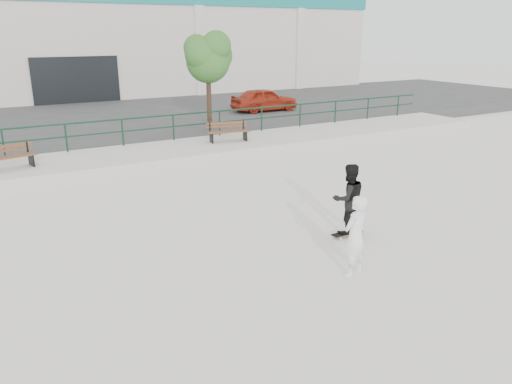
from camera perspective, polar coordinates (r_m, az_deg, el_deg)
ground at (r=10.55m, az=7.17°, el=-7.94°), size 120.00×120.00×0.00m
ledge at (r=18.50m, az=-10.75°, el=4.03°), size 30.00×3.00×0.50m
parking_strip at (r=26.52m, az=-17.00°, el=7.70°), size 60.00×14.00×0.50m
railing at (r=19.51m, az=-12.21°, el=7.63°), size 28.00×0.06×1.03m
commercial_building at (r=39.93m, az=-22.55°, el=16.56°), size 44.20×16.33×8.00m
bench_left at (r=17.24m, az=-26.53°, el=3.55°), size 1.67×0.79×0.74m
bench_right at (r=19.52m, az=-3.23°, el=6.89°), size 1.68×0.80×0.75m
tree at (r=21.93m, az=-5.47°, el=15.24°), size 2.33×2.07×4.14m
red_car at (r=27.17m, az=0.96°, el=10.53°), size 3.65×1.56×1.23m
skateboard at (r=11.90m, az=10.30°, el=-4.64°), size 0.79×0.23×0.09m
standing_skater at (r=11.61m, az=10.52°, el=-0.77°), size 0.88×0.74×1.65m
seated_skater at (r=9.80m, az=11.27°, el=-4.99°), size 0.68×0.53×1.64m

